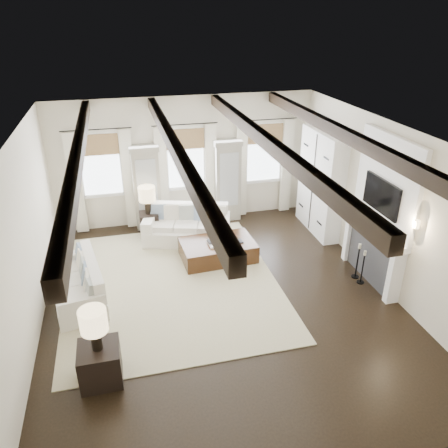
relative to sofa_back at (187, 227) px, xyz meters
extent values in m
plane|color=black|center=(0.21, -2.56, -0.35)|extent=(7.50, 7.50, 0.00)
cube|color=silver|center=(0.21, 1.19, 1.25)|extent=(6.50, 0.04, 3.20)
cube|color=silver|center=(0.21, -6.31, 1.25)|extent=(6.50, 0.04, 3.20)
cube|color=silver|center=(-3.04, -2.56, 1.25)|extent=(0.04, 7.50, 3.20)
cube|color=silver|center=(3.46, -2.56, 1.25)|extent=(0.04, 7.50, 3.20)
cube|color=white|center=(0.21, -2.56, 2.85)|extent=(6.50, 7.50, 0.04)
cube|color=black|center=(-1.99, -2.56, 2.73)|extent=(0.16, 7.40, 0.22)
cube|color=black|center=(-0.54, -2.56, 2.73)|extent=(0.16, 7.40, 0.22)
cube|color=black|center=(0.96, -2.56, 2.73)|extent=(0.16, 7.40, 0.22)
cube|color=black|center=(2.41, -2.56, 2.73)|extent=(0.16, 7.40, 0.22)
cube|color=white|center=(-1.84, 1.16, 1.30)|extent=(0.90, 0.03, 1.45)
cube|color=olive|center=(-1.84, 1.10, 1.83)|extent=(0.94, 0.04, 0.50)
cube|color=white|center=(-2.46, 1.06, 0.92)|extent=(0.28, 0.08, 2.50)
cube|color=white|center=(-1.22, 1.06, 0.92)|extent=(0.28, 0.08, 2.50)
cylinder|color=black|center=(-1.84, 1.05, 2.20)|extent=(1.60, 0.02, 0.02)
cube|color=white|center=(0.21, 1.16, 1.30)|extent=(0.90, 0.03, 1.45)
cube|color=olive|center=(0.21, 1.10, 1.83)|extent=(0.94, 0.04, 0.50)
cube|color=white|center=(-0.41, 1.06, 0.92)|extent=(0.28, 0.08, 2.50)
cube|color=white|center=(0.83, 1.06, 0.92)|extent=(0.28, 0.08, 2.50)
cylinder|color=black|center=(0.21, 1.05, 2.20)|extent=(1.60, 0.02, 0.02)
cube|color=white|center=(2.26, 1.16, 1.30)|extent=(0.90, 0.03, 1.45)
cube|color=olive|center=(2.26, 1.10, 1.83)|extent=(0.94, 0.04, 0.50)
cube|color=white|center=(1.64, 1.06, 0.92)|extent=(0.28, 0.08, 2.50)
cube|color=white|center=(2.88, 1.06, 0.92)|extent=(0.28, 0.08, 2.50)
cylinder|color=black|center=(2.26, 1.05, 2.20)|extent=(1.60, 0.02, 0.02)
cube|color=#A6A192|center=(-0.82, 0.97, 0.65)|extent=(0.64, 0.38, 2.00)
cube|color=#B2B7BA|center=(-0.82, 0.77, 0.80)|extent=(0.48, 0.02, 1.40)
cube|color=#A6A192|center=(-0.82, 0.97, 1.71)|extent=(0.70, 0.42, 0.12)
cube|color=#A6A192|center=(1.23, 0.97, 0.65)|extent=(0.64, 0.38, 2.00)
cube|color=#B2B7BA|center=(1.23, 0.77, 0.80)|extent=(0.48, 0.02, 1.40)
cube|color=#A6A192|center=(1.23, 0.97, 1.71)|extent=(0.70, 0.42, 0.12)
cube|color=#2C2C2F|center=(3.37, -2.56, 0.20)|extent=(0.18, 1.50, 1.10)
cube|color=black|center=(3.34, -2.56, 0.05)|extent=(0.10, 0.90, 0.70)
cube|color=white|center=(3.33, -3.38, 0.20)|extent=(0.26, 0.14, 1.10)
cube|color=white|center=(3.33, -1.74, 0.20)|extent=(0.26, 0.14, 1.10)
cube|color=white|center=(3.30, -2.56, 0.81)|extent=(0.32, 1.90, 0.12)
cube|color=white|center=(3.41, -2.56, 1.75)|extent=(0.10, 1.90, 1.80)
cube|color=black|center=(3.34, -2.56, 1.50)|extent=(0.07, 1.10, 0.64)
cylinder|color=#FFD899|center=(3.36, -3.61, 1.40)|extent=(0.10, 0.10, 0.14)
cube|color=silver|center=(3.26, -0.21, 0.90)|extent=(0.40, 1.70, 2.50)
cube|color=black|center=(3.05, -0.21, 0.90)|extent=(0.01, 0.02, 2.40)
cube|color=#BFB690|center=(-0.63, -1.77, -0.34)|extent=(4.18, 4.78, 0.02)
cube|color=white|center=(-0.02, -0.06, -0.16)|extent=(2.19, 1.45, 0.38)
cube|color=white|center=(0.08, 0.27, 0.27)|extent=(1.89, 0.75, 0.48)
cube|color=white|center=(-0.86, 0.19, 0.16)|extent=(0.49, 0.90, 0.25)
cube|color=white|center=(0.82, -0.32, 0.16)|extent=(0.49, 0.90, 0.25)
cube|color=white|center=(-0.56, 0.05, 0.10)|extent=(0.68, 0.70, 0.13)
cube|color=white|center=(-0.03, -0.11, 0.10)|extent=(0.68, 0.70, 0.13)
cube|color=white|center=(0.50, -0.27, 0.10)|extent=(0.68, 0.70, 0.13)
cube|color=slate|center=(-0.65, 0.32, 0.30)|extent=(0.44, 0.32, 0.42)
cube|color=silver|center=(-0.31, 0.22, 0.30)|extent=(0.44, 0.32, 0.42)
cube|color=beige|center=(0.04, 0.12, 0.30)|extent=(0.44, 0.32, 0.42)
cube|color=slate|center=(0.38, 0.01, 0.30)|extent=(0.44, 0.32, 0.42)
cube|color=silver|center=(0.72, -0.09, 0.30)|extent=(0.44, 0.32, 0.42)
cube|color=white|center=(-2.43, -1.87, -0.17)|extent=(1.14, 1.96, 0.35)
cube|color=white|center=(-2.12, -1.81, 0.22)|extent=(0.49, 1.77, 0.44)
cube|color=white|center=(-2.57, -1.07, 0.12)|extent=(0.82, 0.36, 0.23)
cube|color=white|center=(-2.30, -2.66, 0.12)|extent=(0.82, 0.36, 0.23)
cube|color=white|center=(-2.56, -1.37, 0.07)|extent=(0.60, 0.58, 0.12)
cube|color=white|center=(-2.48, -1.87, 0.07)|extent=(0.60, 0.58, 0.12)
cube|color=white|center=(-2.39, -2.38, 0.07)|extent=(0.60, 0.58, 0.12)
cube|color=slate|center=(-2.38, -1.19, 0.25)|extent=(0.25, 0.40, 0.38)
cube|color=silver|center=(-2.33, -1.45, 0.25)|extent=(0.25, 0.40, 0.38)
cube|color=beige|center=(-2.29, -1.71, 0.25)|extent=(0.25, 0.40, 0.38)
cube|color=slate|center=(-2.24, -1.97, 0.25)|extent=(0.25, 0.40, 0.38)
cube|color=silver|center=(-2.20, -2.23, 0.25)|extent=(0.25, 0.40, 0.38)
cube|color=beige|center=(-2.15, -2.49, 0.25)|extent=(0.25, 0.40, 0.38)
cube|color=black|center=(0.51, -1.03, -0.14)|extent=(1.64, 1.08, 0.42)
cube|color=white|center=(0.53, -1.10, 0.09)|extent=(0.52, 0.41, 0.04)
cube|color=#262628|center=(0.41, -1.06, 0.13)|extent=(0.27, 0.21, 0.04)
cube|color=beige|center=(0.43, -1.03, 0.16)|extent=(0.23, 0.18, 0.03)
cube|color=#262628|center=(0.92, -1.13, 0.08)|extent=(0.25, 0.19, 0.03)
cube|color=black|center=(-2.00, -4.06, -0.05)|extent=(0.60, 0.60, 0.60)
cylinder|color=black|center=(-2.00, -4.06, 0.42)|extent=(0.15, 0.15, 0.33)
cylinder|color=#F9D89E|center=(-2.00, -4.06, 0.76)|extent=(0.39, 0.39, 0.35)
cube|color=black|center=(-0.86, 0.37, -0.02)|extent=(0.43, 0.43, 0.65)
cylinder|color=black|center=(-0.86, 0.37, 0.46)|extent=(0.15, 0.15, 0.32)
cylinder|color=#F9D89E|center=(-0.86, 0.37, 0.80)|extent=(0.39, 0.39, 0.35)
cylinder|color=black|center=(3.11, -2.66, -0.34)|extent=(0.15, 0.15, 0.02)
cylinder|color=black|center=(3.11, -2.66, -0.02)|extent=(0.03, 0.03, 0.66)
cylinder|color=beige|center=(3.11, -2.66, 0.35)|extent=(0.06, 0.06, 0.09)
cylinder|color=black|center=(3.11, -2.45, -0.34)|extent=(0.16, 0.16, 0.02)
cylinder|color=black|center=(3.11, -2.45, 0.00)|extent=(0.03, 0.03, 0.70)
cylinder|color=beige|center=(3.11, -2.45, 0.39)|extent=(0.06, 0.06, 0.10)
camera|label=1|loc=(-1.40, -9.22, 4.66)|focal=35.00mm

